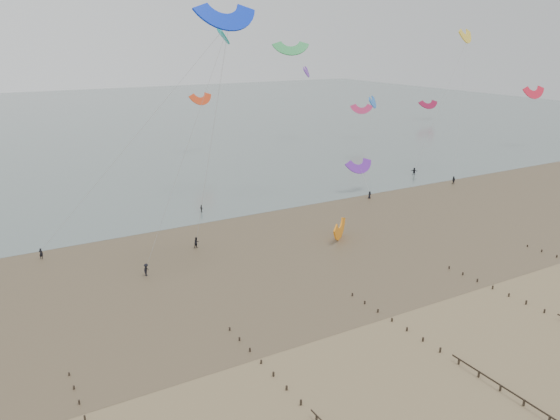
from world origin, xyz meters
The scene contains 6 objects.
ground centered at (0.00, 0.00, 0.00)m, with size 500.00×500.00×0.00m, color brown.
sea_and_shore centered at (-4.08, 34.40, 0.01)m, with size 500.00×665.00×0.03m.
kitesurfer_lead centered at (-30.16, 46.62, 0.89)m, with size 0.65×0.43×1.78m, color black.
kitesurfers centered at (16.77, 46.28, 0.91)m, with size 130.41×27.87×1.89m.
grounded_kite centered at (15.57, 30.72, 0.00)m, with size 6.15×3.22×4.68m, color orange, non-canonical shape.
kites_airborne centered at (-3.23, 85.99, 20.14)m, with size 238.11×115.06×36.07m.
Camera 1 is at (-37.33, -40.29, 32.85)m, focal length 35.00 mm.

